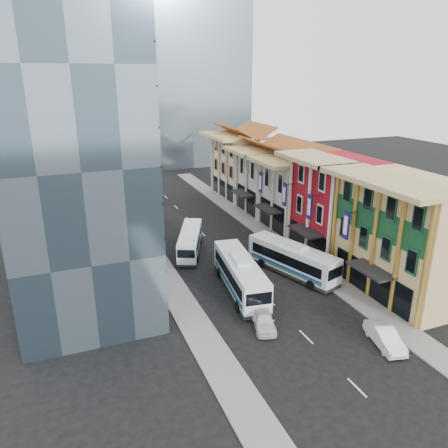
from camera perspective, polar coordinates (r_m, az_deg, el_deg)
name	(u,v)px	position (r m, az deg, el deg)	size (l,w,h in m)	color
ground	(312,343)	(39.46, 11.48, -15.01)	(200.00, 200.00, 0.00)	black
sidewalk_right	(278,242)	(60.11, 7.07, -2.29)	(3.00, 90.00, 0.15)	slate
sidewalk_left	(156,260)	(54.53, -8.91, -4.69)	(3.00, 90.00, 0.15)	slate
shophouse_tan	(407,237)	(48.44, 22.80, -1.58)	(8.00, 14.00, 12.00)	#D8B77C
shophouse_red	(337,206)	(57.06, 14.57, 2.34)	(8.00, 10.00, 12.00)	#A6121D
shophouse_cream_near	(298,195)	(64.91, 9.64, 3.78)	(8.00, 9.00, 10.00)	beige
shophouse_cream_mid	(270,181)	(72.49, 6.00, 5.56)	(8.00, 9.00, 10.00)	beige
shophouse_cream_far	(244,166)	(81.60, 2.60, 7.54)	(8.00, 12.00, 11.00)	beige
office_tower	(71,146)	(46.45, -19.40, 9.54)	(12.00, 26.00, 30.00)	#3C4F5F
office_block_far	(75,176)	(70.55, -18.92, 5.92)	(10.00, 18.00, 14.00)	gray
bus_left_near	(240,274)	(45.93, 2.14, -6.58)	(2.88, 12.29, 3.94)	silver
bus_left_far	(190,240)	(55.91, -4.46, -2.16)	(2.39, 10.20, 3.27)	white
bus_right	(292,259)	(50.35, 8.93, -4.51)	(2.77, 11.81, 3.79)	silver
sedan_left	(264,320)	(40.55, 5.19, -12.33)	(1.85, 4.58, 1.56)	silver
sedan_right	(385,337)	(40.41, 20.27, -13.68)	(1.68, 4.80, 1.59)	white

